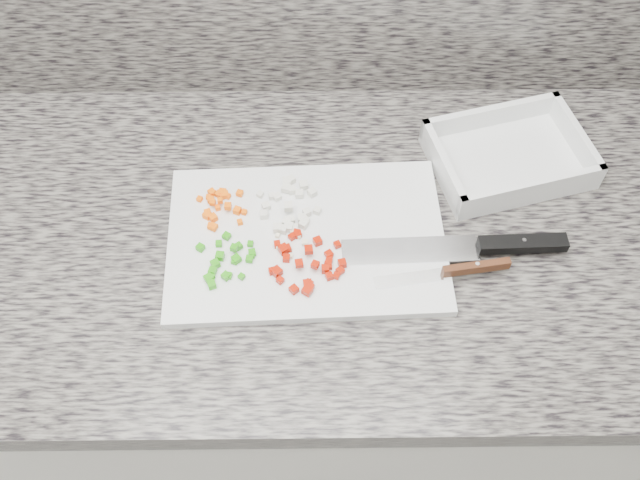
# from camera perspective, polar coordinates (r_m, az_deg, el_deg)

# --- Properties ---
(cabinet) EXTENTS (3.92, 0.62, 0.86)m
(cabinet) POSITION_cam_1_polar(r_m,az_deg,el_deg) (1.48, -4.52, -9.58)
(cabinet) COLOR silver
(cabinet) RESTS_ON ground
(countertop) EXTENTS (3.96, 0.64, 0.04)m
(countertop) POSITION_cam_1_polar(r_m,az_deg,el_deg) (1.09, -6.07, 0.29)
(countertop) COLOR #605C55
(countertop) RESTS_ON cabinet
(cutting_board) EXTENTS (0.42, 0.29, 0.01)m
(cutting_board) POSITION_cam_1_polar(r_m,az_deg,el_deg) (1.05, -1.10, 0.08)
(cutting_board) COLOR silver
(cutting_board) RESTS_ON countertop
(carrot_pile) EXTENTS (0.08, 0.08, 0.02)m
(carrot_pile) POSITION_cam_1_polar(r_m,az_deg,el_deg) (1.08, -8.05, 2.79)
(carrot_pile) COLOR #FB5F05
(carrot_pile) RESTS_ON cutting_board
(onion_pile) EXTENTS (0.10, 0.11, 0.02)m
(onion_pile) POSITION_cam_1_polar(r_m,az_deg,el_deg) (1.07, -2.40, 2.64)
(onion_pile) COLOR beige
(onion_pile) RESTS_ON cutting_board
(green_pepper_pile) EXTENTS (0.09, 0.10, 0.02)m
(green_pepper_pile) POSITION_cam_1_polar(r_m,az_deg,el_deg) (1.02, -7.59, -1.72)
(green_pepper_pile) COLOR #25910D
(green_pepper_pile) RESTS_ON cutting_board
(red_pepper_pile) EXTENTS (0.11, 0.11, 0.02)m
(red_pepper_pile) POSITION_cam_1_polar(r_m,az_deg,el_deg) (1.01, -1.16, -1.88)
(red_pepper_pile) COLOR #A41302
(red_pepper_pile) RESTS_ON cutting_board
(garlic_pile) EXTENTS (0.05, 0.05, 0.01)m
(garlic_pile) POSITION_cam_1_polar(r_m,az_deg,el_deg) (1.03, -2.23, -0.16)
(garlic_pile) COLOR beige
(garlic_pile) RESTS_ON cutting_board
(chef_knife) EXTENTS (0.33, 0.05, 0.02)m
(chef_knife) POSITION_cam_1_polar(r_m,az_deg,el_deg) (1.05, 12.98, -0.47)
(chef_knife) COLOR white
(chef_knife) RESTS_ON cutting_board
(paring_knife) EXTENTS (0.19, 0.04, 0.02)m
(paring_knife) POSITION_cam_1_polar(r_m,az_deg,el_deg) (1.02, 11.07, -2.39)
(paring_knife) COLOR white
(paring_knife) RESTS_ON cutting_board
(tray) EXTENTS (0.27, 0.23, 0.05)m
(tray) POSITION_cam_1_polar(r_m,az_deg,el_deg) (1.17, 14.84, 6.42)
(tray) COLOR silver
(tray) RESTS_ON countertop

